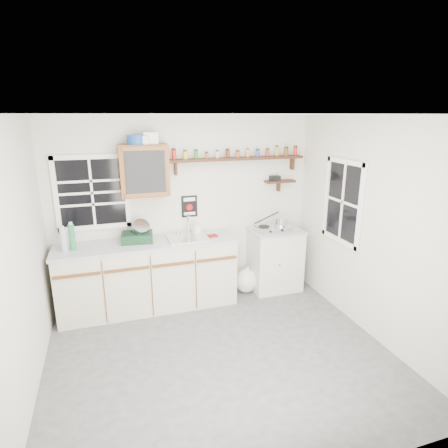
# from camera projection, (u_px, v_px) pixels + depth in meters

# --- Properties ---
(room) EXTENTS (3.64, 3.24, 2.54)m
(room) POSITION_uv_depth(u_px,v_px,m) (220.00, 246.00, 3.71)
(room) COLOR #48484A
(room) RESTS_ON ground
(main_cabinet) EXTENTS (2.31, 0.63, 0.92)m
(main_cabinet) POSITION_uv_depth(u_px,v_px,m) (149.00, 275.00, 4.94)
(main_cabinet) COLOR #B8B199
(main_cabinet) RESTS_ON floor
(right_cabinet) EXTENTS (0.73, 0.57, 0.91)m
(right_cabinet) POSITION_uv_depth(u_px,v_px,m) (274.00, 259.00, 5.50)
(right_cabinet) COLOR beige
(right_cabinet) RESTS_ON floor
(sink) EXTENTS (0.52, 0.44, 0.29)m
(sink) POSITION_uv_depth(u_px,v_px,m) (188.00, 237.00, 4.97)
(sink) COLOR silver
(sink) RESTS_ON main_cabinet
(upper_cabinet) EXTENTS (0.60, 0.32, 0.65)m
(upper_cabinet) POSITION_uv_depth(u_px,v_px,m) (144.00, 170.00, 4.70)
(upper_cabinet) COLOR #5B2B16
(upper_cabinet) RESTS_ON wall_back
(upper_cabinet_clutter) EXTENTS (0.38, 0.24, 0.14)m
(upper_cabinet_clutter) POSITION_uv_depth(u_px,v_px,m) (142.00, 139.00, 4.60)
(upper_cabinet_clutter) COLOR #18409D
(upper_cabinet_clutter) RESTS_ON upper_cabinet
(spice_shelf) EXTENTS (1.91, 0.18, 0.35)m
(spice_shelf) POSITION_uv_depth(u_px,v_px,m) (238.00, 158.00, 5.11)
(spice_shelf) COLOR black
(spice_shelf) RESTS_ON wall_back
(secondary_shelf) EXTENTS (0.45, 0.16, 0.24)m
(secondary_shelf) POSITION_uv_depth(u_px,v_px,m) (278.00, 181.00, 5.40)
(secondary_shelf) COLOR black
(secondary_shelf) RESTS_ON wall_back
(warning_sign) EXTENTS (0.22, 0.02, 0.30)m
(warning_sign) POSITION_uv_depth(u_px,v_px,m) (189.00, 206.00, 5.16)
(warning_sign) COLOR black
(warning_sign) RESTS_ON wall_back
(window_back) EXTENTS (0.93, 0.03, 0.98)m
(window_back) POSITION_uv_depth(u_px,v_px,m) (92.00, 193.00, 4.72)
(window_back) COLOR black
(window_back) RESTS_ON wall_back
(window_right) EXTENTS (0.03, 0.78, 1.08)m
(window_right) POSITION_uv_depth(u_px,v_px,m) (343.00, 202.00, 4.67)
(window_right) COLOR black
(window_right) RESTS_ON wall_back
(water_bottles) EXTENTS (0.17, 0.09, 0.35)m
(water_bottles) POSITION_uv_depth(u_px,v_px,m) (68.00, 238.00, 4.49)
(water_bottles) COLOR #A9BDC6
(water_bottles) RESTS_ON main_cabinet
(dish_rack) EXTENTS (0.42, 0.34, 0.29)m
(dish_rack) POSITION_uv_depth(u_px,v_px,m) (138.00, 234.00, 4.82)
(dish_rack) COLOR #10321C
(dish_rack) RESTS_ON main_cabinet
(soap_bottle) EXTENTS (0.11, 0.11, 0.19)m
(soap_bottle) POSITION_uv_depth(u_px,v_px,m) (196.00, 227.00, 5.12)
(soap_bottle) COLOR white
(soap_bottle) RESTS_ON main_cabinet
(rag) EXTENTS (0.14, 0.12, 0.02)m
(rag) POSITION_uv_depth(u_px,v_px,m) (213.00, 236.00, 5.03)
(rag) COLOR maroon
(rag) RESTS_ON main_cabinet
(hotplate) EXTENTS (0.52, 0.29, 0.07)m
(hotplate) POSITION_uv_depth(u_px,v_px,m) (272.00, 228.00, 5.33)
(hotplate) COLOR silver
(hotplate) RESTS_ON right_cabinet
(saucepan) EXTENTS (0.45, 0.23, 0.19)m
(saucepan) POSITION_uv_depth(u_px,v_px,m) (280.00, 221.00, 5.34)
(saucepan) COLOR silver
(saucepan) RESTS_ON hotplate
(trash_bag) EXTENTS (0.38, 0.34, 0.43)m
(trash_bag) POSITION_uv_depth(u_px,v_px,m) (246.00, 280.00, 5.43)
(trash_bag) COLOR silver
(trash_bag) RESTS_ON floor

